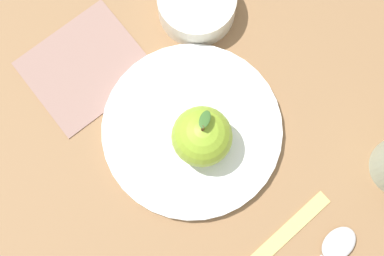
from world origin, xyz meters
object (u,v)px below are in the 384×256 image
(dinner_plate, at_px, (192,130))
(linen_napkin, at_px, (85,67))
(apple, at_px, (203,137))
(spoon, at_px, (329,253))
(side_bowl, at_px, (197,3))

(dinner_plate, xyz_separation_m, linen_napkin, (0.05, 0.16, -0.01))
(apple, height_order, linen_napkin, apple)
(apple, relative_size, spoon, 0.59)
(spoon, relative_size, linen_napkin, 1.01)
(apple, bearing_deg, linen_napkin, 69.91)
(linen_napkin, bearing_deg, dinner_plate, -107.40)
(apple, relative_size, side_bowl, 0.85)
(side_bowl, relative_size, linen_napkin, 0.70)
(apple, bearing_deg, spoon, -117.03)
(dinner_plate, distance_m, apple, 0.05)
(dinner_plate, xyz_separation_m, side_bowl, (0.16, 0.03, 0.02))
(dinner_plate, bearing_deg, side_bowl, 12.13)
(linen_napkin, bearing_deg, apple, -110.09)
(dinner_plate, height_order, side_bowl, side_bowl)
(side_bowl, xyz_separation_m, spoon, (-0.27, -0.23, -0.02))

